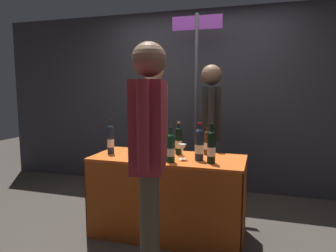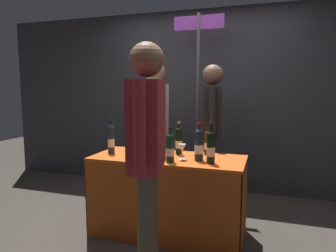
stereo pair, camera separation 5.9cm
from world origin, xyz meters
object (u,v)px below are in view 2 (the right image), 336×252
Objects in this scene: featured_wine_bottle at (156,147)px; display_bottle_0 at (208,142)px; flower_vase at (137,147)px; wine_glass_near_vendor at (182,148)px; taster_foreground_right at (147,141)px; booth_signpost at (198,85)px; tasting_table at (168,182)px; vendor_presenter at (212,124)px.

featured_wine_bottle is 1.02× the size of display_bottle_0.
display_bottle_0 is 0.92× the size of flower_vase.
wine_glass_near_vendor is 0.08× the size of taster_foreground_right.
wine_glass_near_vendor is (0.22, 0.10, -0.02)m from featured_wine_bottle.
featured_wine_bottle is 0.24m from wine_glass_near_vendor.
booth_signpost reaches higher than flower_vase.
booth_signpost is at bearing 95.89° from wine_glass_near_vendor.
booth_signpost is (-0.06, 1.88, 0.41)m from taster_foreground_right.
taster_foreground_right is (-0.06, -0.70, 0.18)m from wine_glass_near_vendor.
wine_glass_near_vendor is 0.44× the size of flower_vase.
featured_wine_bottle is 1.41m from booth_signpost.
wine_glass_near_vendor is 0.42m from flower_vase.
featured_wine_bottle is at bearing -109.70° from tasting_table.
taster_foreground_right is (0.10, -0.77, 0.55)m from tasting_table.
featured_wine_bottle is at bearing -30.97° from vendor_presenter.
display_bottle_0 is 1.02m from taster_foreground_right.
wine_glass_near_vendor is at bearing -123.98° from display_bottle_0.
vendor_presenter is 0.62m from booth_signpost.
taster_foreground_right is 1.93m from booth_signpost.
vendor_presenter is 0.97× the size of taster_foreground_right.
display_bottle_0 reaches higher than tasting_table.
tasting_table is at bearing 157.30° from wine_glass_near_vendor.
featured_wine_bottle is 0.18× the size of taster_foreground_right.
taster_foreground_right reaches higher than vendor_presenter.
flower_vase is (-0.19, 0.00, -0.02)m from featured_wine_bottle.
featured_wine_bottle reaches higher than wine_glass_near_vendor.
flower_vase is at bearing 179.76° from featured_wine_bottle.
taster_foreground_right is (-0.19, -1.53, 0.04)m from vendor_presenter.
vendor_presenter reaches higher than wine_glass_near_vendor.
featured_wine_bottle is at bearing -94.38° from booth_signpost.
flower_vase is (-0.59, -0.38, -0.01)m from display_bottle_0.
flower_vase is 0.72m from taster_foreground_right.
display_bottle_0 is 1.11m from booth_signpost.
tasting_table is 0.56m from display_bottle_0.
vendor_presenter is 0.72× the size of booth_signpost.
tasting_table is at bearing -4.96° from taster_foreground_right.
tasting_table is 4.41× the size of flower_vase.
booth_signpost is at bearing 77.51° from flower_vase.
wine_glass_near_vendor is 1.33m from booth_signpost.
display_bottle_0 is at bearing 43.01° from featured_wine_bottle.
tasting_table is 0.96m from vendor_presenter.
tasting_table is 4.81× the size of display_bottle_0.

